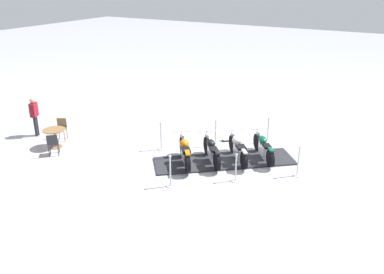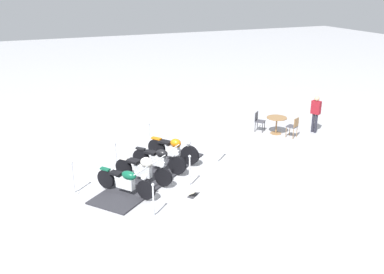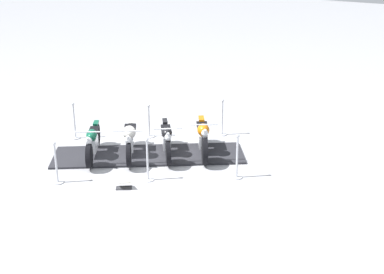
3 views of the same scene
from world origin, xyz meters
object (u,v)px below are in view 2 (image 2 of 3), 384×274
(motorcycle_black, at_px, (160,159))
(info_placard, at_px, (193,194))
(stanchion_right_rear, at_px, (218,152))
(stanchion_left_rear, at_px, (150,139))
(motorcycle_copper, at_px, (173,149))
(stanchion_left_front, at_px, (73,182))
(stanchion_left_mid, at_px, (116,160))
(motorcycle_cream, at_px, (144,168))
(motorcycle_forest, at_px, (126,181))
(cafe_chair_near_table, at_px, (259,120))
(stanchion_right_front, at_px, (154,205))
(stanchion_right_mid, at_px, (190,175))
(cafe_table, at_px, (277,121))
(cafe_chair_across_table, at_px, (293,126))
(bystander_person, at_px, (316,111))

(motorcycle_black, xyz_separation_m, info_placard, (2.15, 0.38, -0.43))
(stanchion_right_rear, bearing_deg, info_placard, -42.10)
(stanchion_left_rear, height_order, info_placard, stanchion_left_rear)
(motorcycle_copper, height_order, stanchion_left_front, stanchion_left_front)
(info_placard, bearing_deg, stanchion_left_mid, -99.36)
(stanchion_right_rear, bearing_deg, motorcycle_cream, -79.28)
(motorcycle_black, height_order, motorcycle_copper, motorcycle_copper)
(motorcycle_forest, relative_size, cafe_chair_near_table, 2.06)
(stanchion_right_front, bearing_deg, stanchion_right_mid, 129.33)
(stanchion_left_front, xyz_separation_m, stanchion_right_mid, (0.95, 3.63, -0.01))
(motorcycle_black, xyz_separation_m, cafe_chair_near_table, (-2.43, 5.53, 0.02))
(stanchion_right_rear, bearing_deg, motorcycle_forest, -72.47)
(motorcycle_copper, height_order, stanchion_right_front, motorcycle_copper)
(info_placard, xyz_separation_m, cafe_table, (-3.98, 5.71, 0.51))
(cafe_chair_across_table, bearing_deg, stanchion_left_front, 71.67)
(motorcycle_cream, bearing_deg, stanchion_right_mid, 18.56)
(stanchion_right_rear, xyz_separation_m, bystander_person, (-1.39, 5.50, 0.59))
(motorcycle_black, bearing_deg, stanchion_left_front, -121.96)
(motorcycle_cream, relative_size, stanchion_right_mid, 1.61)
(stanchion_left_front, distance_m, stanchion_right_front, 3.04)
(motorcycle_forest, xyz_separation_m, info_placard, (0.88, 1.91, -0.42))
(motorcycle_copper, distance_m, stanchion_left_mid, 2.15)
(stanchion_left_front, distance_m, cafe_chair_across_table, 9.68)
(info_placard, height_order, cafe_chair_across_table, cafe_chair_across_table)
(motorcycle_black, height_order, stanchion_left_front, stanchion_left_front)
(motorcycle_forest, height_order, motorcycle_black, motorcycle_black)
(motorcycle_cream, bearing_deg, motorcycle_copper, 90.61)
(stanchion_left_rear, xyz_separation_m, cafe_chair_near_table, (-0.15, 5.20, 0.10))
(stanchion_left_front, relative_size, stanchion_right_front, 1.04)
(stanchion_left_front, relative_size, bystander_person, 0.67)
(stanchion_left_front, xyz_separation_m, cafe_chair_near_table, (-2.94, 8.60, 0.11))
(motorcycle_cream, xyz_separation_m, motorcycle_black, (-0.64, 0.76, -0.03))
(motorcycle_cream, distance_m, motorcycle_copper, 1.99)
(bystander_person, bearing_deg, cafe_chair_near_table, -52.33)
(motorcycle_forest, relative_size, stanchion_right_front, 1.69)
(info_placard, height_order, bystander_person, bystander_person)
(motorcycle_forest, xyz_separation_m, stanchion_left_mid, (-2.15, 0.17, -0.18))
(stanchion_left_front, distance_m, info_placard, 3.83)
(stanchion_left_mid, height_order, info_placard, stanchion_left_mid)
(motorcycle_cream, bearing_deg, bystander_person, 63.55)
(motorcycle_cream, distance_m, stanchion_right_mid, 1.56)
(motorcycle_copper, xyz_separation_m, cafe_chair_across_table, (-0.47, 5.71, 0.02))
(info_placard, distance_m, cafe_chair_near_table, 6.91)
(cafe_table, bearing_deg, motorcycle_copper, -77.40)
(stanchion_right_mid, xyz_separation_m, bystander_person, (-2.79, 7.20, 0.60))
(stanchion_left_front, distance_m, stanchion_right_mid, 3.75)
(stanchion_left_rear, bearing_deg, cafe_chair_near_table, 91.69)
(motorcycle_copper, relative_size, bystander_person, 1.07)
(motorcycle_forest, distance_m, motorcycle_black, 1.99)
(cafe_chair_across_table, bearing_deg, motorcycle_black, 71.75)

